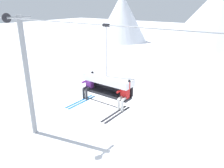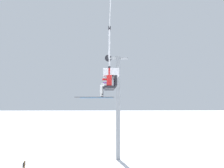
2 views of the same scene
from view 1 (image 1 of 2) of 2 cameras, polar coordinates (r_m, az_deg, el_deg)
The scene contains 7 objects.
mountain_peak_west at distance 55.93m, azimuth 2.59°, elevation 16.91°, with size 12.48×12.48×11.31m.
mountain_peak_central at distance 57.16m, azimuth 26.53°, elevation 16.03°, with size 22.72×22.72×13.39m.
lift_tower_near at distance 15.80m, azimuth -21.30°, elevation 1.96°, with size 0.36×1.88×8.48m.
lift_cable at distance 8.25m, azimuth 5.65°, elevation 14.58°, with size 19.39×0.05×0.05m.
chairlift_chair at distance 9.55m, azimuth -1.15°, elevation 0.58°, with size 2.39×0.74×3.35m.
skier_purple at distance 10.10m, azimuth -6.29°, elevation -0.19°, with size 0.48×1.70×1.34m.
skier_red at distance 8.96m, azimuth 3.02°, elevation -2.82°, with size 0.48×1.70×1.34m.
Camera 1 is at (5.10, -7.83, 9.03)m, focal length 35.00 mm.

